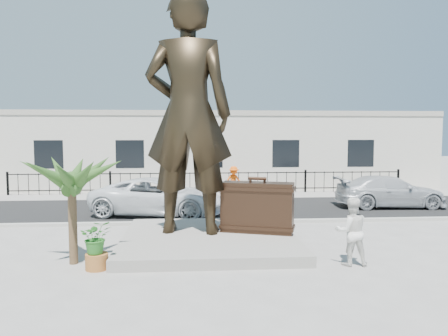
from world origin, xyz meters
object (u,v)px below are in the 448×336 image
at_px(tourist, 351,231).
at_px(car_white, 159,197).
at_px(statue, 188,114).
at_px(suitcase, 257,207).

height_order(tourist, car_white, tourist).
xyz_separation_m(statue, suitcase, (2.14, -0.15, -2.91)).
bearing_deg(tourist, car_white, -49.88).
bearing_deg(car_white, statue, -151.34).
bearing_deg(suitcase, car_white, 144.47).
relative_size(suitcase, car_white, 0.40).
xyz_separation_m(statue, car_white, (-1.24, 4.52, -3.22)).
relative_size(tourist, car_white, 0.32).
height_order(statue, suitcase, statue).
distance_m(tourist, car_white, 9.08).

